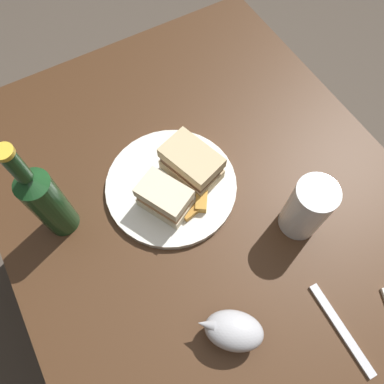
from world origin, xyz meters
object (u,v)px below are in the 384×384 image
at_px(gravy_boat, 233,330).
at_px(cider_bottle, 46,200).
at_px(plate, 171,186).
at_px(sandwich_half_left, 165,198).
at_px(fork, 341,329).
at_px(sandwich_half_right, 191,164).
at_px(pint_glass, 306,210).

relative_size(gravy_boat, cider_bottle, 0.44).
xyz_separation_m(plate, sandwich_half_left, (0.04, -0.03, 0.04)).
bearing_deg(fork, cider_bottle, -138.93).
height_order(sandwich_half_left, gravy_boat, sandwich_half_left).
bearing_deg(plate, gravy_boat, -8.40).
relative_size(sandwich_half_right, gravy_boat, 1.13).
bearing_deg(plate, sandwich_half_left, -40.35).
xyz_separation_m(pint_glass, cider_bottle, (-0.25, -0.43, 0.05)).
height_order(plate, fork, plate).
relative_size(plate, gravy_boat, 2.30).
bearing_deg(sandwich_half_left, pint_glass, 53.77).
bearing_deg(plate, pint_glass, 43.21).
distance_m(plate, fork, 0.44).
bearing_deg(pint_glass, fork, -15.54).
bearing_deg(sandwich_half_right, sandwich_half_left, -63.15).
relative_size(sandwich_half_right, pint_glass, 0.95).
xyz_separation_m(sandwich_half_left, pint_glass, (0.17, 0.23, 0.01)).
bearing_deg(plate, fork, 17.79).
relative_size(pint_glass, gravy_boat, 1.18).
distance_m(sandwich_half_left, pint_glass, 0.28).
distance_m(cider_bottle, fork, 0.60).
distance_m(plate, gravy_boat, 0.33).
height_order(gravy_boat, cider_bottle, cider_bottle).
xyz_separation_m(gravy_boat, fork, (0.10, 0.18, -0.04)).
bearing_deg(cider_bottle, pint_glass, 60.18).
bearing_deg(fork, gravy_boat, -115.90).
xyz_separation_m(sandwich_half_left, gravy_boat, (0.28, -0.01, -0.01)).
bearing_deg(fork, pint_glass, 166.58).
bearing_deg(gravy_boat, sandwich_half_right, 163.03).
xyz_separation_m(pint_glass, gravy_boat, (0.12, -0.24, -0.02)).
distance_m(plate, cider_bottle, 0.26).
bearing_deg(sandwich_half_left, sandwich_half_right, 116.85).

